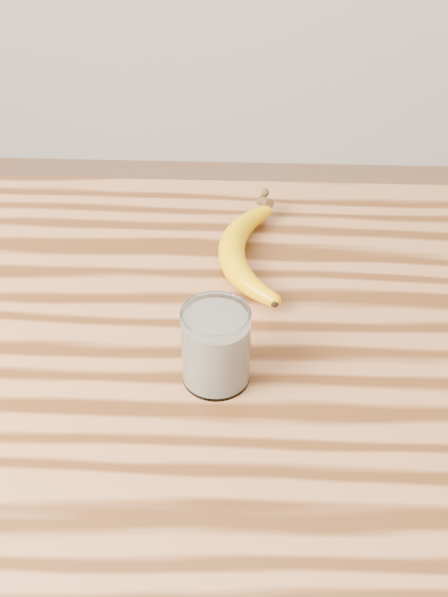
{
  "coord_description": "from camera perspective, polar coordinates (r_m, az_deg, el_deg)",
  "views": [
    {
      "loc": [
        -0.01,
        -0.76,
        1.61
      ],
      "look_at": [
        -0.04,
        0.06,
        0.93
      ],
      "focal_mm": 50.0,
      "sensor_mm": 36.0,
      "label": 1
    }
  ],
  "objects": [
    {
      "name": "banana",
      "position": [
        1.17,
        0.46,
        3.14
      ],
      "size": [
        0.13,
        0.32,
        0.04
      ],
      "primitive_type": null,
      "rotation": [
        0.0,
        0.0,
        0.05
      ],
      "color": "#E7A500",
      "rests_on": "table"
    },
    {
      "name": "table",
      "position": [
        1.14,
        1.74,
        -8.29
      ],
      "size": [
        1.2,
        0.8,
        0.9
      ],
      "color": "#A16539",
      "rests_on": "ground"
    },
    {
      "name": "smoothie_glass",
      "position": [
        0.97,
        -0.56,
        -3.37
      ],
      "size": [
        0.08,
        0.08,
        0.1
      ],
      "color": "white",
      "rests_on": "table"
    }
  ]
}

